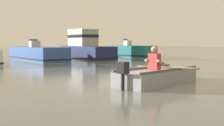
{
  "coord_description": "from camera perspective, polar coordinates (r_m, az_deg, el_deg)",
  "views": [
    {
      "loc": [
        -5.64,
        -7.16,
        1.32
      ],
      "look_at": [
        0.33,
        1.44,
        0.55
      ],
      "focal_mm": 46.4,
      "sensor_mm": 36.0,
      "label": 1
    }
  ],
  "objects": [
    {
      "name": "ground_plane",
      "position": [
        9.21,
        3.45,
        -4.04
      ],
      "size": [
        120.0,
        120.0,
        0.0
      ],
      "primitive_type": "plane",
      "color": "slate"
    },
    {
      "name": "moored_boat_navy",
      "position": [
        23.15,
        -5.37,
        3.03
      ],
      "size": [
        2.14,
        6.52,
        2.31
      ],
      "color": "#19234C",
      "rests_on": "ground"
    },
    {
      "name": "moored_boat_blue",
      "position": [
        21.5,
        -14.49,
        1.76
      ],
      "size": [
        2.37,
        6.36,
        1.53
      ],
      "color": "#2D519E",
      "rests_on": "ground"
    },
    {
      "name": "rowboat_with_person",
      "position": [
        9.24,
        9.09,
        -2.49
      ],
      "size": [
        3.71,
        1.82,
        1.19
      ],
      "color": "gray",
      "rests_on": "ground"
    },
    {
      "name": "moored_boat_teal",
      "position": [
        25.15,
        3.63,
        2.28
      ],
      "size": [
        2.26,
        4.89,
        1.57
      ],
      "color": "#1E727A",
      "rests_on": "ground"
    }
  ]
}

